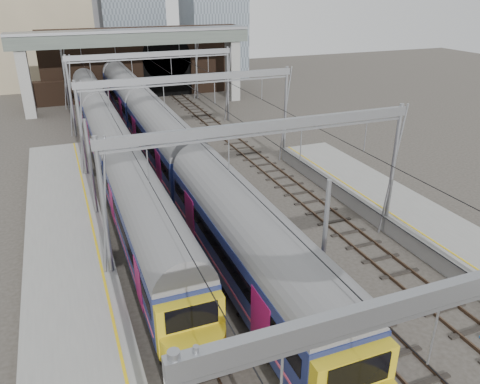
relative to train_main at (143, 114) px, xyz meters
name	(u,v)px	position (x,y,z in m)	size (l,w,h in m)	color
ground	(342,353)	(2.00, -31.99, -2.66)	(160.00, 160.00, 0.00)	#38332D
platform_left	(80,368)	(-8.18, -29.49, -2.10)	(4.32, 55.00, 1.12)	gray
tracks	(222,207)	(2.00, -16.99, -2.64)	(14.40, 80.00, 0.22)	#4C3828
overhead_line	(192,93)	(2.00, -10.51, 3.91)	(16.80, 80.00, 8.00)	gray
retaining_wall	(139,64)	(3.40, 19.94, 1.67)	(28.00, 2.75, 9.00)	black
overbridge	(134,47)	(2.00, 14.01, 4.61)	(28.00, 3.00, 9.25)	gray
train_main	(143,114)	(0.00, 0.00, 0.00)	(3.08, 71.14, 5.20)	black
train_second	(110,141)	(-4.00, -6.88, -0.20)	(2.75, 47.77, 4.75)	black
signal_near_centre	(284,271)	(0.17, -29.96, 0.56)	(0.37, 0.48, 5.14)	black
relay_cabinet	(172,371)	(-4.97, -31.07, -2.01)	(0.65, 0.54, 1.30)	silver
equip_cover_a	(371,315)	(4.54, -30.45, -2.61)	(0.78, 0.55, 0.09)	blue
equip_cover_b	(268,250)	(2.54, -23.41, -2.61)	(0.88, 0.62, 0.10)	blue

